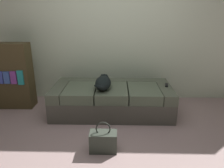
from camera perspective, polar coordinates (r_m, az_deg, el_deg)
name	(u,v)px	position (r m, az deg, el deg)	size (l,w,h in m)	color
ground_plane	(110,152)	(2.60, -0.56, -18.01)	(10.00, 10.00, 0.00)	#A68A88
back_wall	(113,22)	(3.85, 0.27, 16.43)	(6.40, 0.10, 2.80)	silver
couch	(112,99)	(3.43, 0.02, -4.12)	(1.88, 0.89, 0.45)	#4B4A40
dog_dark	(103,82)	(3.22, -2.39, 0.49)	(0.26, 0.57, 0.19)	black
tv_remote	(167,85)	(3.47, 14.58, -0.26)	(0.04, 0.15, 0.02)	black
handbag	(103,141)	(2.56, -2.37, -15.19)	(0.32, 0.18, 0.38)	#353C32
bookshelf	(15,76)	(3.89, -24.92, 1.98)	(0.56, 0.30, 1.10)	#463B21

